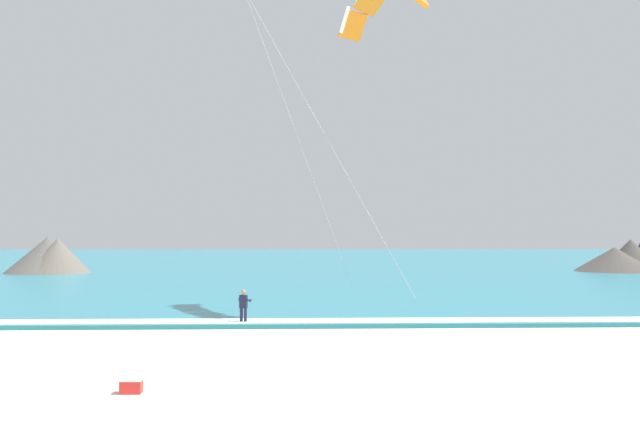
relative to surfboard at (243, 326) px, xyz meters
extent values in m
plane|color=beige|center=(3.04, -14.04, -0.03)|extent=(200.00, 200.00, 0.00)
cube|color=teal|center=(3.04, 59.23, 0.07)|extent=(200.00, 120.00, 0.20)
cube|color=white|center=(3.04, 0.23, 0.19)|extent=(200.00, 1.61, 0.04)
ellipsoid|color=#239EC6|center=(0.00, 0.00, 0.00)|extent=(0.82, 1.47, 0.05)
cube|color=black|center=(0.00, 0.24, 0.04)|extent=(0.17, 0.10, 0.04)
cube|color=black|center=(0.00, -0.24, 0.04)|extent=(0.17, 0.10, 0.04)
cylinder|color=#191E38|center=(-0.10, 0.03, 0.39)|extent=(0.14, 0.14, 0.84)
cylinder|color=#191E38|center=(0.10, -0.03, 0.39)|extent=(0.14, 0.14, 0.84)
cube|color=#191E38|center=(0.00, 0.00, 1.11)|extent=(0.38, 0.29, 0.60)
sphere|color=#9E704C|center=(0.00, 0.00, 1.55)|extent=(0.22, 0.22, 0.22)
cylinder|color=#191E38|center=(-0.13, 0.20, 1.16)|extent=(0.23, 0.51, 0.22)
cylinder|color=#191E38|center=(0.22, 0.10, 1.16)|extent=(0.23, 0.51, 0.22)
cylinder|color=black|center=(0.11, 0.36, 1.16)|extent=(0.54, 0.19, 0.04)
cube|color=#3F3F42|center=(0.03, 0.12, 0.89)|extent=(0.14, 0.11, 0.10)
cube|color=orange|center=(6.36, 4.91, 16.76)|extent=(1.77, 1.69, 1.24)
cube|color=orange|center=(5.49, 5.87, 15.73)|extent=(1.61, 1.18, 1.61)
cube|color=white|center=(5.02, 5.65, 15.97)|extent=(0.57, 0.91, 1.31)
cylinder|color=#B2B2B7|center=(3.95, 0.55, 8.45)|extent=(8.13, 0.39, 14.56)
cylinder|color=#B2B2B7|center=(2.69, 3.12, 8.45)|extent=(5.62, 5.53, 14.56)
cone|color=#47423D|center=(35.24, 36.41, 1.32)|extent=(8.72, 8.72, 2.69)
cone|color=#47423D|center=(38.07, 38.55, 1.72)|extent=(6.72, 6.72, 3.49)
cone|color=#665B51|center=(-21.44, 35.28, 1.79)|extent=(6.70, 6.70, 3.64)
cone|color=#56514C|center=(-22.73, 36.08, 1.86)|extent=(8.61, 8.61, 3.78)
cube|color=red|center=(-1.96, -11.95, 0.14)|extent=(0.56, 0.36, 0.34)
cube|color=white|center=(-1.96, -11.95, 0.34)|extent=(0.58, 0.38, 0.06)
camera|label=1|loc=(2.55, -29.48, 4.31)|focal=36.20mm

